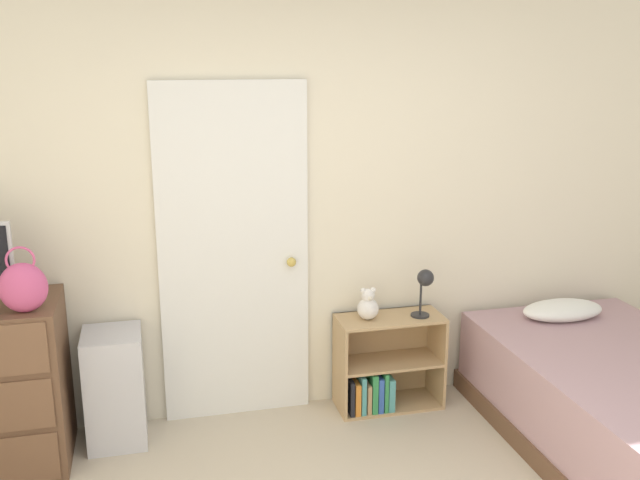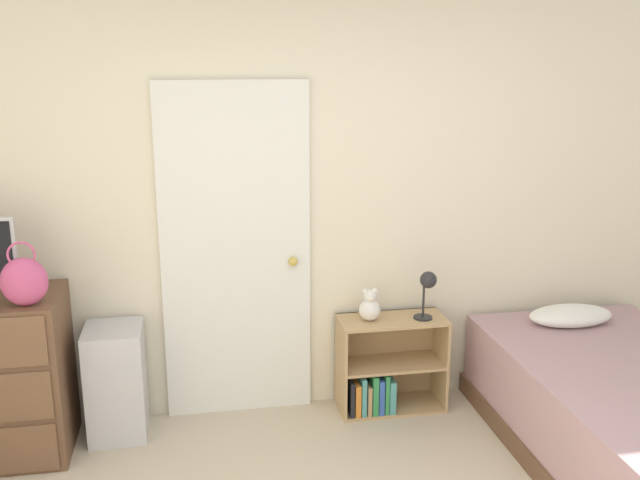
# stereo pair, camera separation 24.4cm
# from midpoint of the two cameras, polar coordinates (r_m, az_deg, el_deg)

# --- Properties ---
(wall_back) EXTENTS (10.00, 0.06, 2.55)m
(wall_back) POSITION_cam_midpoint_polar(r_m,az_deg,el_deg) (4.24, -3.11, 2.87)
(wall_back) COLOR beige
(wall_back) RESTS_ON ground_plane
(door_closed) EXTENTS (0.87, 0.09, 2.00)m
(door_closed) POSITION_cam_midpoint_polar(r_m,az_deg,el_deg) (4.20, -8.54, -1.24)
(door_closed) COLOR white
(door_closed) RESTS_ON ground_plane
(handbag) EXTENTS (0.23, 0.14, 0.34)m
(handbag) POSITION_cam_midpoint_polar(r_m,az_deg,el_deg) (3.83, -24.36, -3.46)
(handbag) COLOR #C64C7F
(handbag) RESTS_ON dresser
(storage_bin) EXTENTS (0.32, 0.35, 0.65)m
(storage_bin) POSITION_cam_midpoint_polar(r_m,az_deg,el_deg) (4.27, -17.70, -11.19)
(storage_bin) COLOR silver
(storage_bin) RESTS_ON ground_plane
(bookshelf) EXTENTS (0.65, 0.30, 0.59)m
(bookshelf) POSITION_cam_midpoint_polar(r_m,az_deg,el_deg) (4.50, 3.30, -10.46)
(bookshelf) COLOR tan
(bookshelf) RESTS_ON ground_plane
(teddy_bear) EXTENTS (0.13, 0.13, 0.20)m
(teddy_bear) POSITION_cam_midpoint_polar(r_m,az_deg,el_deg) (4.30, 2.23, -5.29)
(teddy_bear) COLOR silver
(teddy_bear) RESTS_ON bookshelf
(desk_lamp) EXTENTS (0.13, 0.12, 0.30)m
(desk_lamp) POSITION_cam_midpoint_polar(r_m,az_deg,el_deg) (4.32, 6.78, -3.46)
(desk_lamp) COLOR #262628
(desk_lamp) RESTS_ON bookshelf
(bed) EXTENTS (1.18, 1.98, 0.64)m
(bed) POSITION_cam_midpoint_polar(r_m,az_deg,el_deg) (4.30, 22.00, -12.34)
(bed) COLOR brown
(bed) RESTS_ON ground_plane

